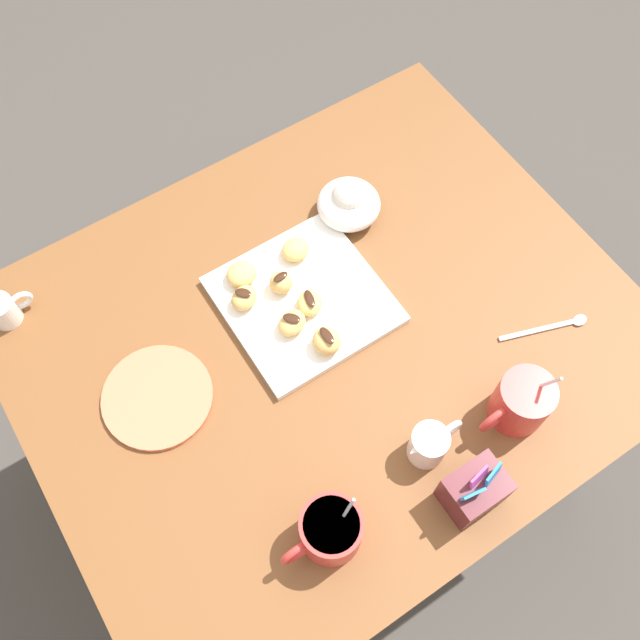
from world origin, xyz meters
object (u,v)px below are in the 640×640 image
at_px(ice_cream_bowl, 349,203).
at_px(beignet_6, 281,283).
at_px(pastry_plate_square, 303,300).
at_px(saucer_coral_left, 157,397).
at_px(cream_pitcher_white, 429,444).
at_px(sugar_caddy, 474,490).
at_px(beignet_1, 296,250).
at_px(dining_table, 327,362).
at_px(coffee_mug_red_left, 521,401).
at_px(chocolate_sauce_pitcher, 2,310).
at_px(beignet_3, 244,298).
at_px(beignet_0, 292,323).
at_px(beignet_4, 308,304).
at_px(beignet_5, 241,274).
at_px(beignet_2, 327,341).
at_px(coffee_mug_red_right, 330,530).

relative_size(ice_cream_bowl, beignet_6, 2.88).
distance_m(pastry_plate_square, saucer_coral_left, 0.30).
bearing_deg(cream_pitcher_white, sugar_caddy, 97.79).
bearing_deg(cream_pitcher_white, beignet_1, -92.33).
relative_size(dining_table, pastry_plate_square, 3.87).
relative_size(coffee_mug_red_left, chocolate_sauce_pitcher, 1.63).
height_order(coffee_mug_red_left, chocolate_sauce_pitcher, coffee_mug_red_left).
distance_m(dining_table, sugar_caddy, 0.39).
relative_size(ice_cream_bowl, beignet_3, 2.35).
bearing_deg(beignet_0, ice_cream_bowl, -145.39).
height_order(dining_table, beignet_4, beignet_4).
bearing_deg(coffee_mug_red_left, beignet_5, -61.25).
xyz_separation_m(dining_table, pastry_plate_square, (0.00, -0.08, 0.13)).
bearing_deg(beignet_2, beignet_1, -106.21).
distance_m(pastry_plate_square, beignet_3, 0.11).
height_order(sugar_caddy, ice_cream_bowl, sugar_caddy).
relative_size(cream_pitcher_white, saucer_coral_left, 0.56).
bearing_deg(coffee_mug_red_right, beignet_0, -112.91).
bearing_deg(coffee_mug_red_left, cream_pitcher_white, -9.40).
distance_m(sugar_caddy, saucer_coral_left, 0.53).
height_order(coffee_mug_red_right, beignet_3, coffee_mug_red_right).
distance_m(dining_table, coffee_mug_red_right, 0.38).
bearing_deg(coffee_mug_red_left, beignet_0, -55.15).
distance_m(coffee_mug_red_right, beignet_6, 0.43).
bearing_deg(pastry_plate_square, beignet_2, 81.08).
xyz_separation_m(saucer_coral_left, beignet_1, (-0.34, -0.10, 0.03)).
relative_size(coffee_mug_red_right, beignet_2, 2.73).
distance_m(pastry_plate_square, beignet_1, 0.09).
height_order(coffee_mug_red_left, beignet_0, coffee_mug_red_left).
relative_size(sugar_caddy, beignet_4, 2.06).
xyz_separation_m(chocolate_sauce_pitcher, beignet_1, (-0.49, 0.17, 0.00)).
relative_size(coffee_mug_red_left, beignet_0, 2.82).
bearing_deg(cream_pitcher_white, saucer_coral_left, -44.60).
distance_m(pastry_plate_square, beignet_5, 0.12).
relative_size(coffee_mug_red_left, coffee_mug_red_right, 1.07).
relative_size(dining_table, sugar_caddy, 9.88).
bearing_deg(saucer_coral_left, beignet_2, 164.37).
distance_m(coffee_mug_red_right, ice_cream_bowl, 0.60).
relative_size(pastry_plate_square, beignet_3, 5.36).
distance_m(cream_pitcher_white, beignet_1, 0.42).
bearing_deg(beignet_5, cream_pitcher_white, 101.90).
xyz_separation_m(beignet_3, beignet_6, (-0.07, 0.01, 0.00)).
height_order(chocolate_sauce_pitcher, beignet_0, chocolate_sauce_pitcher).
bearing_deg(saucer_coral_left, pastry_plate_square, -176.01).
height_order(beignet_3, beignet_4, beignet_3).
xyz_separation_m(cream_pitcher_white, beignet_5, (0.09, -0.43, -0.01)).
relative_size(coffee_mug_red_right, ice_cream_bowl, 1.18).
relative_size(coffee_mug_red_left, saucer_coral_left, 0.81).
bearing_deg(beignet_5, sugar_caddy, 101.16).
distance_m(coffee_mug_red_right, sugar_caddy, 0.23).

